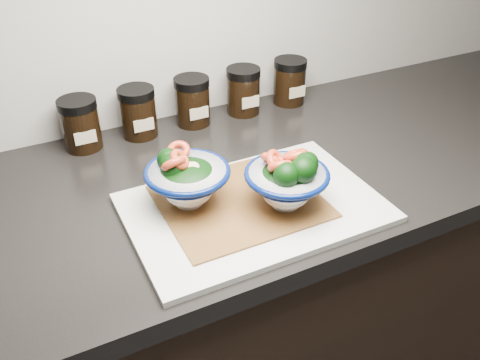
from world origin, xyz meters
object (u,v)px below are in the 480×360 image
bowl_right (288,181)px  spice_jar_a (80,124)px  bowl_left (186,179)px  spice_jar_e (289,81)px  spice_jar_c (192,101)px  spice_jar_d (243,91)px  spice_jar_b (138,112)px  cutting_board (254,208)px

bowl_right → spice_jar_a: size_ratio=1.33×
bowl_left → spice_jar_e: bowl_left is taller
bowl_right → bowl_left: bearing=150.8°
spice_jar_c → spice_jar_d: size_ratio=1.00×
bowl_left → spice_jar_d: bowl_left is taller
spice_jar_d → spice_jar_e: bearing=0.0°
bowl_right → spice_jar_e: bowl_right is taller
spice_jar_b → spice_jar_d: same height
spice_jar_b → spice_jar_e: (0.39, 0.00, 0.00)m
bowl_right → spice_jar_b: size_ratio=1.33×
cutting_board → bowl_left: (-0.10, 0.06, 0.06)m
spice_jar_a → spice_jar_c: bearing=0.0°
spice_jar_b → spice_jar_a: bearing=180.0°
cutting_board → spice_jar_a: spice_jar_a is taller
bowl_right → spice_jar_e: (0.24, 0.40, -0.01)m
cutting_board → spice_jar_a: bearing=121.4°
spice_jar_a → spice_jar_c: 0.26m
cutting_board → bowl_left: size_ratio=2.95×
spice_jar_b → spice_jar_c: (0.13, 0.00, 0.00)m
cutting_board → spice_jar_b: (-0.10, 0.37, 0.05)m
bowl_right → spice_jar_c: size_ratio=1.33×
spice_jar_b → spice_jar_c: size_ratio=1.00×
bowl_left → spice_jar_b: size_ratio=1.35×
spice_jar_a → spice_jar_e: bearing=0.0°
cutting_board → spice_jar_a: 0.43m
spice_jar_c → bowl_left: bearing=-113.9°
spice_jar_a → spice_jar_d: bearing=0.0°
bowl_left → spice_jar_e: bearing=37.8°
cutting_board → spice_jar_e: bearing=51.4°
cutting_board → spice_jar_b: 0.38m
spice_jar_a → bowl_left: bearing=-68.8°
bowl_right → spice_jar_b: 0.42m
spice_jar_a → cutting_board: bearing=-58.6°
bowl_right → spice_jar_d: bowl_right is taller
spice_jar_d → spice_jar_e: same height
bowl_right → spice_jar_d: bearing=74.1°
spice_jar_a → spice_jar_d: same height
spice_jar_e → bowl_right: bearing=-121.5°
bowl_left → spice_jar_c: (0.14, 0.31, -0.01)m
spice_jar_b → spice_jar_c: 0.13m
cutting_board → spice_jar_b: bearing=104.9°
cutting_board → spice_jar_b: size_ratio=3.98×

